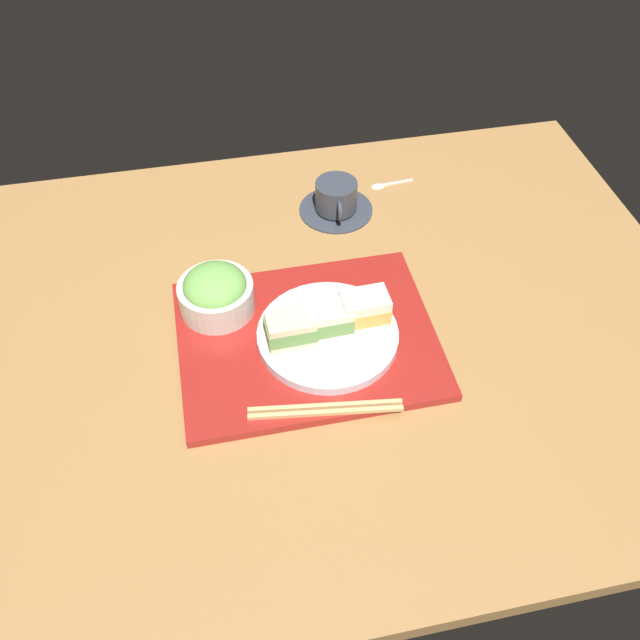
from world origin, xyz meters
TOP-DOWN VIEW (x-y plane):
  - ground_plane at (0.00, 0.00)cm, footprint 140.00×100.00cm
  - serving_tray at (2.23, -3.46)cm, footprint 40.99×32.52cm
  - sandwich_plate at (5.37, -4.68)cm, footprint 22.53×22.53cm
  - sandwich_near at (-0.60, -5.18)cm, footprint 7.83×5.15cm
  - sandwich_middle at (5.37, -4.68)cm, footprint 7.48×5.21cm
  - sandwich_far at (11.33, -4.19)cm, footprint 7.55×5.22cm
  - salad_bowl at (-11.08, 5.62)cm, footprint 12.38×12.38cm
  - chopsticks_pair at (2.15, -18.26)cm, footprint 22.76×4.85cm
  - coffee_cup at (14.09, 28.42)cm, footprint 14.31×14.31cm
  - teaspoon at (25.23, 34.44)cm, footprint 8.95×2.24cm

SIDE VIEW (x-z plane):
  - ground_plane at x=0.00cm, z-range -3.00..0.00cm
  - teaspoon at x=25.23cm, z-range -0.04..0.76cm
  - serving_tray at x=2.23cm, z-range 0.00..1.52cm
  - chopsticks_pair at x=2.15cm, z-range 1.52..2.22cm
  - sandwich_plate at x=5.37cm, z-range 1.52..3.13cm
  - coffee_cup at x=14.09cm, z-range -0.44..6.04cm
  - salad_bowl at x=-11.08cm, z-range 1.22..9.24cm
  - sandwich_near at x=-0.60cm, z-range 3.13..8.17cm
  - sandwich_middle at x=5.37cm, z-range 3.13..8.67cm
  - sandwich_far at x=11.33cm, z-range 3.13..9.36cm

